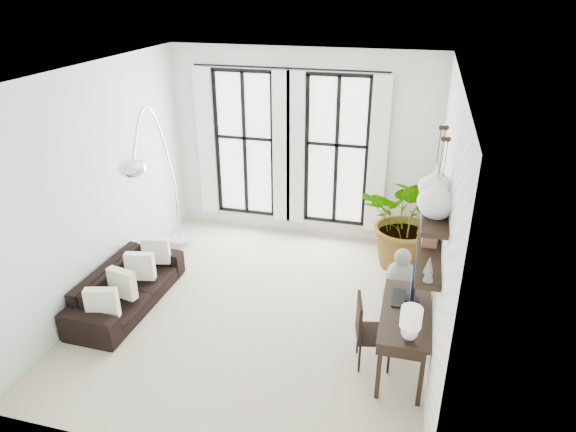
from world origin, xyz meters
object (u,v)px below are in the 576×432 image
(desk, at_px, (405,318))
(desk_chair, at_px, (368,328))
(plant, at_px, (409,221))
(arc_lamp, at_px, (152,145))
(sofa, at_px, (127,287))
(buddha, at_px, (400,280))

(desk, distance_m, desk_chair, 0.46)
(plant, height_order, desk_chair, plant)
(desk_chair, bearing_deg, plant, 71.14)
(desk, bearing_deg, desk_chair, -179.79)
(arc_lamp, bearing_deg, sofa, -96.19)
(arc_lamp, bearing_deg, desk, -19.74)
(desk_chair, xyz_separation_m, buddha, (0.30, 1.38, -0.15))
(sofa, relative_size, desk, 1.53)
(desk_chair, distance_m, buddha, 1.42)
(buddha, bearing_deg, desk_chair, -102.42)
(sofa, height_order, desk, desk)
(plant, bearing_deg, buddha, -91.56)
(desk_chair, bearing_deg, arc_lamp, 146.88)
(desk, relative_size, arc_lamp, 0.49)
(sofa, distance_m, plant, 4.26)
(desk_chair, bearing_deg, buddha, 66.45)
(plant, relative_size, desk, 1.21)
(desk, bearing_deg, sofa, 174.41)
(desk, height_order, desk_chair, desk)
(plant, distance_m, buddha, 1.16)
(arc_lamp, bearing_deg, desk_chair, -21.99)
(sofa, bearing_deg, buddha, -73.23)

